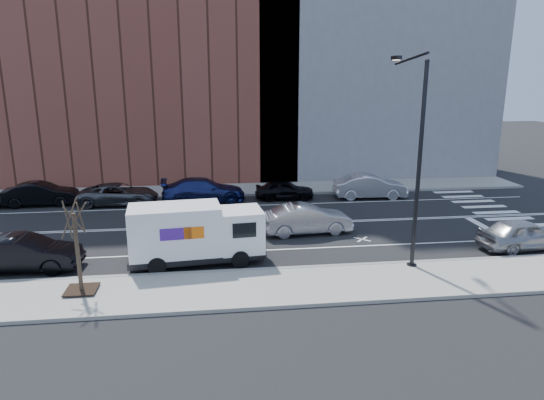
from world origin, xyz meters
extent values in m
plane|color=black|center=(0.00, 0.00, 0.00)|extent=(120.00, 120.00, 0.00)
cube|color=gray|center=(0.00, -8.80, 0.07)|extent=(44.00, 3.60, 0.15)
cube|color=gray|center=(0.00, 8.80, 0.07)|extent=(44.00, 3.60, 0.15)
cube|color=gray|center=(0.00, -7.00, 0.08)|extent=(44.00, 0.25, 0.17)
cube|color=gray|center=(0.00, 7.00, 0.08)|extent=(44.00, 0.25, 0.17)
cube|color=brown|center=(-8.00, 15.60, 11.00)|extent=(26.00, 10.00, 22.00)
cube|color=slate|center=(12.00, 15.60, 13.00)|extent=(20.00, 10.00, 26.00)
cylinder|color=black|center=(7.00, -7.40, 4.50)|extent=(0.18, 0.18, 9.00)
cylinder|color=black|center=(7.00, -7.40, 0.10)|extent=(0.44, 0.44, 0.20)
sphere|color=black|center=(7.00, -7.40, 8.95)|extent=(0.20, 0.20, 0.20)
cylinder|color=black|center=(7.00, -5.70, 9.10)|extent=(0.11, 3.49, 0.48)
cube|color=black|center=(7.00, -4.00, 9.20)|extent=(0.25, 0.80, 0.18)
cube|color=#FFF2CC|center=(7.00, -4.00, 9.10)|extent=(0.18, 0.55, 0.03)
cube|color=black|center=(-7.00, -8.40, 0.23)|extent=(1.20, 1.20, 0.04)
cylinder|color=#382B1E|center=(-7.00, -8.40, 1.75)|extent=(0.16, 0.16, 3.20)
cylinder|color=#382B1E|center=(-6.75, -8.40, 3.15)|extent=(0.06, 0.80, 1.44)
cylinder|color=#382B1E|center=(-6.92, -8.16, 3.15)|extent=(0.81, 0.31, 1.19)
cylinder|color=#382B1E|center=(-7.20, -8.25, 3.15)|extent=(0.58, 0.76, 1.50)
cylinder|color=#382B1E|center=(-7.20, -8.55, 3.15)|extent=(0.47, 0.61, 1.37)
cylinder|color=#382B1E|center=(-6.92, -8.64, 3.15)|extent=(0.72, 0.29, 1.13)
cube|color=black|center=(-2.62, -5.60, 0.43)|extent=(6.11, 2.57, 0.29)
cube|color=white|center=(-0.52, -5.40, 1.49)|extent=(2.10, 2.23, 1.92)
cube|color=black|center=(0.45, -5.31, 1.77)|extent=(0.23, 1.77, 0.91)
cube|color=black|center=(-0.42, -6.44, 1.77)|extent=(1.05, 0.14, 0.67)
cube|color=black|center=(-0.62, -4.36, 1.77)|extent=(1.05, 0.14, 0.67)
cube|color=black|center=(0.41, -5.31, 0.53)|extent=(0.33, 1.92, 0.34)
cube|color=white|center=(-3.48, -5.68, 1.68)|extent=(4.21, 2.48, 2.21)
cube|color=#47198C|center=(-3.38, -6.75, 1.82)|extent=(1.34, 0.15, 0.53)
cube|color=orange|center=(-2.62, -6.68, 1.82)|extent=(0.86, 0.10, 0.53)
cube|color=#47198C|center=(-3.58, -4.61, 1.82)|extent=(1.34, 0.15, 0.53)
cube|color=orange|center=(-2.82, -4.54, 1.82)|extent=(0.86, 0.10, 0.53)
cylinder|color=black|center=(-0.62, -6.37, 0.40)|extent=(0.83, 0.34, 0.81)
cylinder|color=black|center=(-0.80, -4.46, 0.40)|extent=(0.83, 0.34, 0.81)
cylinder|color=black|center=(-4.25, -6.72, 0.40)|extent=(0.83, 0.34, 0.81)
cylinder|color=black|center=(-4.43, -4.81, 0.40)|extent=(0.83, 0.34, 0.81)
imported|color=black|center=(-13.10, 6.10, 0.78)|extent=(4.81, 1.91, 1.56)
imported|color=#45484C|center=(-8.00, 5.70, 0.71)|extent=(5.21, 2.57, 1.42)
imported|color=navy|center=(-2.40, 5.72, 0.82)|extent=(5.76, 2.65, 1.63)
imported|color=black|center=(3.20, 5.70, 0.69)|extent=(4.17, 1.90, 1.39)
imported|color=silver|center=(9.23, 5.37, 0.83)|extent=(5.14, 2.03, 1.67)
imported|color=#A2A1A5|center=(3.30, -1.88, 0.80)|extent=(4.98, 2.10, 1.60)
imported|color=black|center=(-10.08, -5.50, 0.79)|extent=(4.88, 1.90, 1.58)
imported|color=#A1A1A5|center=(13.46, -5.67, 0.77)|extent=(4.69, 2.36, 1.53)
camera|label=1|loc=(-1.74, -26.77, 8.38)|focal=32.00mm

